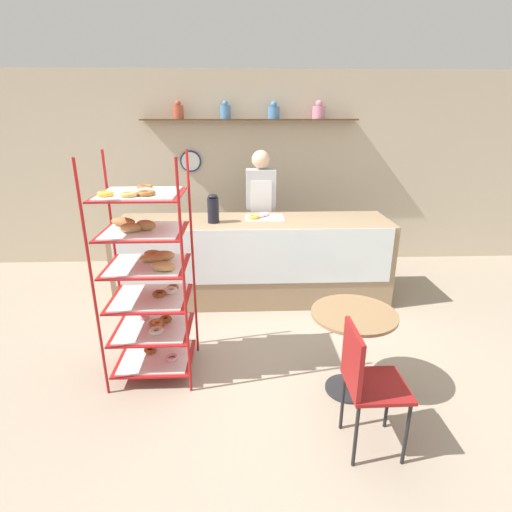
{
  "coord_description": "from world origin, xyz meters",
  "views": [
    {
      "loc": [
        -0.15,
        -3.21,
        2.15
      ],
      "look_at": [
        0.0,
        0.44,
        0.83
      ],
      "focal_mm": 28.0,
      "sensor_mm": 36.0,
      "label": 1
    }
  ],
  "objects_px": {
    "person_worker": "(261,210)",
    "cafe_chair": "(365,377)",
    "pastry_rack": "(149,277)",
    "coffee_carafe": "(213,209)",
    "donut_tray_counter": "(262,217)",
    "cafe_table": "(352,333)"
  },
  "relations": [
    {
      "from": "pastry_rack",
      "to": "coffee_carafe",
      "type": "height_order",
      "value": "pastry_rack"
    },
    {
      "from": "person_worker",
      "to": "coffee_carafe",
      "type": "height_order",
      "value": "person_worker"
    },
    {
      "from": "person_worker",
      "to": "cafe_chair",
      "type": "xyz_separation_m",
      "value": [
        0.51,
        -2.96,
        -0.4
      ]
    },
    {
      "from": "person_worker",
      "to": "coffee_carafe",
      "type": "xyz_separation_m",
      "value": [
        -0.57,
        -0.68,
        0.18
      ]
    },
    {
      "from": "cafe_table",
      "to": "cafe_chair",
      "type": "xyz_separation_m",
      "value": [
        -0.08,
        -0.58,
        0.03
      ]
    },
    {
      "from": "person_worker",
      "to": "cafe_chair",
      "type": "distance_m",
      "value": 3.03
    },
    {
      "from": "pastry_rack",
      "to": "person_worker",
      "type": "bearing_deg",
      "value": 63.64
    },
    {
      "from": "coffee_carafe",
      "to": "donut_tray_counter",
      "type": "bearing_deg",
      "value": 17.65
    },
    {
      "from": "pastry_rack",
      "to": "donut_tray_counter",
      "type": "distance_m",
      "value": 1.84
    },
    {
      "from": "person_worker",
      "to": "donut_tray_counter",
      "type": "distance_m",
      "value": 0.51
    },
    {
      "from": "pastry_rack",
      "to": "cafe_chair",
      "type": "xyz_separation_m",
      "value": [
        1.53,
        -0.92,
        -0.33
      ]
    },
    {
      "from": "donut_tray_counter",
      "to": "pastry_rack",
      "type": "bearing_deg",
      "value": -123.02
    },
    {
      "from": "donut_tray_counter",
      "to": "person_worker",
      "type": "bearing_deg",
      "value": 88.5
    },
    {
      "from": "person_worker",
      "to": "cafe_chair",
      "type": "height_order",
      "value": "person_worker"
    },
    {
      "from": "cafe_table",
      "to": "cafe_chair",
      "type": "bearing_deg",
      "value": -97.75
    },
    {
      "from": "cafe_table",
      "to": "donut_tray_counter",
      "type": "height_order",
      "value": "donut_tray_counter"
    },
    {
      "from": "person_worker",
      "to": "donut_tray_counter",
      "type": "bearing_deg",
      "value": -91.5
    },
    {
      "from": "person_worker",
      "to": "cafe_chair",
      "type": "relative_size",
      "value": 1.9
    },
    {
      "from": "coffee_carafe",
      "to": "donut_tray_counter",
      "type": "xyz_separation_m",
      "value": [
        0.55,
        0.18,
        -0.14
      ]
    },
    {
      "from": "person_worker",
      "to": "cafe_chair",
      "type": "bearing_deg",
      "value": -80.15
    },
    {
      "from": "coffee_carafe",
      "to": "donut_tray_counter",
      "type": "distance_m",
      "value": 0.6
    },
    {
      "from": "person_worker",
      "to": "cafe_table",
      "type": "bearing_deg",
      "value": -76.02
    }
  ]
}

